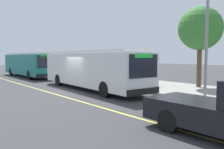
{
  "coord_description": "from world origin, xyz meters",
  "views": [
    {
      "loc": [
        15.17,
        -8.88,
        2.51
      ],
      "look_at": [
        2.34,
        1.46,
        1.24
      ],
      "focal_mm": 37.12,
      "sensor_mm": 36.0,
      "label": 1
    }
  ],
  "objects_px": {
    "waiting_bench": "(138,78)",
    "route_sign_post": "(134,64)",
    "transit_bus_second": "(29,64)",
    "transit_bus_main": "(91,68)",
    "pedestrian_commuter": "(134,73)"
  },
  "relations": [
    {
      "from": "transit_bus_second",
      "to": "pedestrian_commuter",
      "type": "xyz_separation_m",
      "value": [
        15.2,
        3.52,
        -0.5
      ]
    },
    {
      "from": "route_sign_post",
      "to": "pedestrian_commuter",
      "type": "distance_m",
      "value": 2.04
    },
    {
      "from": "waiting_bench",
      "to": "route_sign_post",
      "type": "distance_m",
      "value": 3.21
    },
    {
      "from": "pedestrian_commuter",
      "to": "route_sign_post",
      "type": "bearing_deg",
      "value": -43.82
    },
    {
      "from": "transit_bus_main",
      "to": "waiting_bench",
      "type": "xyz_separation_m",
      "value": [
        0.43,
        4.67,
        -0.98
      ]
    },
    {
      "from": "waiting_bench",
      "to": "route_sign_post",
      "type": "relative_size",
      "value": 0.57
    },
    {
      "from": "transit_bus_main",
      "to": "pedestrian_commuter",
      "type": "xyz_separation_m",
      "value": [
        0.91,
        3.67,
        -0.5
      ]
    },
    {
      "from": "transit_bus_second",
      "to": "waiting_bench",
      "type": "distance_m",
      "value": 15.43
    },
    {
      "from": "waiting_bench",
      "to": "route_sign_post",
      "type": "height_order",
      "value": "route_sign_post"
    },
    {
      "from": "transit_bus_main",
      "to": "transit_bus_second",
      "type": "xyz_separation_m",
      "value": [
        -14.3,
        0.15,
        0.0
      ]
    },
    {
      "from": "waiting_bench",
      "to": "route_sign_post",
      "type": "bearing_deg",
      "value": -51.44
    },
    {
      "from": "transit_bus_second",
      "to": "pedestrian_commuter",
      "type": "relative_size",
      "value": 7.02
    },
    {
      "from": "transit_bus_second",
      "to": "pedestrian_commuter",
      "type": "distance_m",
      "value": 15.61
    },
    {
      "from": "route_sign_post",
      "to": "pedestrian_commuter",
      "type": "relative_size",
      "value": 1.66
    },
    {
      "from": "transit_bus_main",
      "to": "waiting_bench",
      "type": "distance_m",
      "value": 4.79
    }
  ]
}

